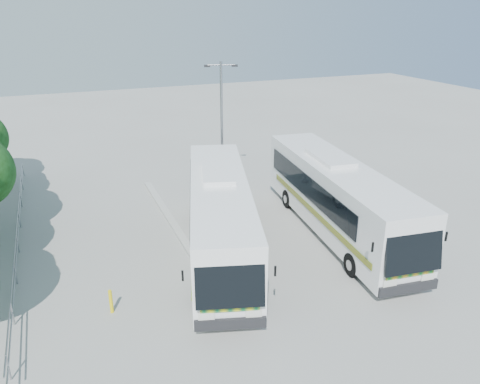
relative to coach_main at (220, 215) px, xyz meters
name	(u,v)px	position (x,y,z in m)	size (l,w,h in m)	color
ground	(234,243)	(0.94, 0.64, -1.96)	(100.00, 100.00, 0.00)	#9E9E99
kerb_divider	(179,233)	(-1.36, 2.64, -1.89)	(0.40, 16.00, 0.15)	#B2B2AD
railing	(17,230)	(-9.06, 4.64, -1.22)	(0.06, 22.00, 1.00)	gray
coach_main	(220,215)	(0.00, 0.00, 0.00)	(6.17, 13.09, 3.58)	white
coach_adjacent	(337,196)	(6.33, -0.22, 0.05)	(4.19, 13.44, 3.67)	white
lamppost	(222,122)	(2.94, 7.65, 2.52)	(1.95, 0.74, 8.11)	gray
bollard	(111,301)	(-5.57, -2.95, -1.47)	(0.14, 0.14, 0.99)	yellow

